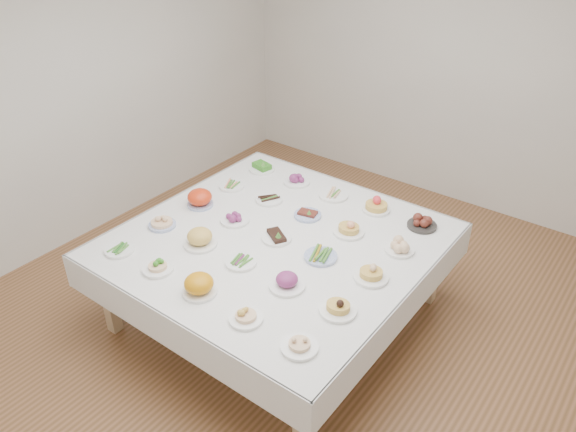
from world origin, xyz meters
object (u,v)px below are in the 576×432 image
Objects in this scene: display_table at (276,246)px; dish_12 at (277,234)px; dish_0 at (120,249)px; dish_24 at (422,222)px.

dish_12 is (0.01, -0.00, 0.11)m from display_table.
dish_0 is 1.16m from dish_12.
dish_0 reaches higher than display_table.
display_table is 9.83× the size of dish_12.
dish_0 is at bearing -134.71° from display_table.
dish_12 reaches higher than dish_0.
display_table is at bearing -134.56° from dish_24.
dish_0 is 0.93× the size of dish_24.
dish_12 reaches higher than display_table.
dish_12 is at bearing 44.89° from dish_0.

